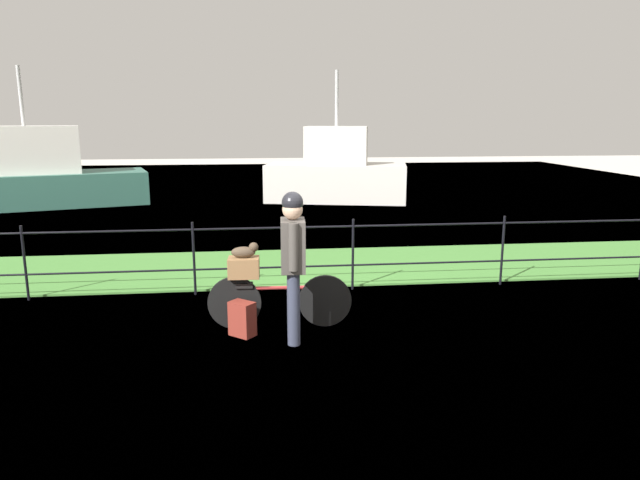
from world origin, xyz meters
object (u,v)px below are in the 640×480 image
(terrier_dog, at_px, (245,251))
(cyclist_person, at_px, (293,254))
(wooden_crate, at_px, (244,267))
(backpack_on_paving, at_px, (242,319))
(moored_boat_mid, at_px, (336,174))
(bicycle_main, at_px, (278,300))
(moored_boat_near, at_px, (29,178))

(terrier_dog, bearing_deg, cyclist_person, -42.32)
(wooden_crate, bearing_deg, backpack_on_paving, -96.65)
(cyclist_person, xyz_separation_m, moored_boat_mid, (2.03, 10.94, -0.19))
(bicycle_main, relative_size, wooden_crate, 4.76)
(wooden_crate, xyz_separation_m, cyclist_person, (0.55, -0.47, 0.26))
(bicycle_main, height_order, wooden_crate, wooden_crate)
(backpack_on_paving, distance_m, moored_boat_near, 12.16)
(wooden_crate, relative_size, moored_boat_near, 0.06)
(backpack_on_paving, height_order, moored_boat_near, moored_boat_near)
(terrier_dog, distance_m, backpack_on_paving, 0.78)
(moored_boat_near, relative_size, moored_boat_mid, 1.48)
(wooden_crate, distance_m, terrier_dog, 0.19)
(cyclist_person, bearing_deg, wooden_crate, 138.94)
(bicycle_main, xyz_separation_m, moored_boat_mid, (2.18, 10.48, 0.48))
(wooden_crate, bearing_deg, bicycle_main, -2.58)
(moored_boat_near, bearing_deg, terrier_dog, -59.14)
(wooden_crate, distance_m, moored_boat_near, 11.96)
(backpack_on_paving, bearing_deg, bicycle_main, -111.76)
(bicycle_main, xyz_separation_m, wooden_crate, (-0.39, 0.02, 0.41))
(wooden_crate, xyz_separation_m, terrier_dog, (0.02, -0.00, 0.19))
(moored_boat_near, bearing_deg, moored_boat_mid, 1.27)
(cyclist_person, bearing_deg, backpack_on_paving, 157.75)
(bicycle_main, bearing_deg, terrier_dog, 177.42)
(terrier_dog, relative_size, moored_boat_near, 0.05)
(moored_boat_near, bearing_deg, wooden_crate, -59.23)
(cyclist_person, distance_m, moored_boat_near, 12.65)
(wooden_crate, relative_size, cyclist_person, 0.21)
(moored_boat_near, bearing_deg, cyclist_person, -58.21)
(bicycle_main, relative_size, moored_boat_mid, 0.39)
(cyclist_person, bearing_deg, moored_boat_mid, 79.49)
(terrier_dog, xyz_separation_m, cyclist_person, (0.52, -0.47, 0.07))
(wooden_crate, xyz_separation_m, moored_boat_mid, (2.57, 10.47, 0.07))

